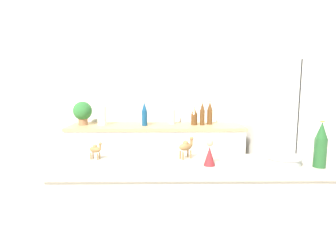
% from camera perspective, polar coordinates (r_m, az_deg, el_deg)
% --- Properties ---
extents(wall_back, '(8.00, 0.06, 2.55)m').
position_cam_1_polar(wall_back, '(4.18, 3.00, 5.78)').
color(wall_back, white).
rests_on(wall_back, ground_plane).
extents(back_counter, '(2.22, 0.63, 0.91)m').
position_cam_1_polar(back_counter, '(3.97, -2.29, -6.32)').
color(back_counter, silver).
rests_on(back_counter, ground_plane).
extents(refrigerator, '(0.95, 0.72, 1.76)m').
position_cam_1_polar(refrigerator, '(4.12, 21.47, -0.36)').
color(refrigerator, silver).
rests_on(refrigerator, ground_plane).
extents(bar_counter, '(1.90, 0.51, 0.95)m').
position_cam_1_polar(bar_counter, '(2.14, 6.23, -19.37)').
color(bar_counter, beige).
rests_on(bar_counter, ground_plane).
extents(potted_plant, '(0.24, 0.24, 0.30)m').
position_cam_1_polar(potted_plant, '(4.02, -15.96, 2.63)').
color(potted_plant, '#9E6B47').
rests_on(potted_plant, back_counter).
extents(paper_towel_roll, '(0.11, 0.11, 0.24)m').
position_cam_1_polar(paper_towel_roll, '(3.95, -12.48, 1.95)').
color(paper_towel_roll, white).
rests_on(paper_towel_roll, back_counter).
extents(back_bottle_0, '(0.07, 0.07, 0.31)m').
position_cam_1_polar(back_bottle_0, '(3.95, 7.96, 2.41)').
color(back_bottle_0, brown).
rests_on(back_bottle_0, back_counter).
extents(back_bottle_1, '(0.08, 0.08, 0.23)m').
position_cam_1_polar(back_bottle_1, '(3.89, 5.02, 1.80)').
color(back_bottle_1, brown).
rests_on(back_bottle_1, back_counter).
extents(back_bottle_2, '(0.07, 0.07, 0.30)m').
position_cam_1_polar(back_bottle_2, '(3.94, 0.83, 2.43)').
color(back_bottle_2, '#B2B7BC').
rests_on(back_bottle_2, back_counter).
extents(back_bottle_3, '(0.07, 0.07, 0.31)m').
position_cam_1_polar(back_bottle_3, '(3.81, -4.50, 2.24)').
color(back_bottle_3, navy).
rests_on(back_bottle_3, back_counter).
extents(back_bottle_4, '(0.06, 0.06, 0.30)m').
position_cam_1_polar(back_bottle_4, '(3.88, 6.55, 2.31)').
color(back_bottle_4, brown).
rests_on(back_bottle_4, back_counter).
extents(back_bottle_5, '(0.06, 0.06, 0.32)m').
position_cam_1_polar(back_bottle_5, '(3.89, -4.82, 2.46)').
color(back_bottle_5, '#B2B7BC').
rests_on(back_bottle_5, back_counter).
extents(wine_bottle, '(0.08, 0.08, 0.29)m').
position_cam_1_polar(wine_bottle, '(2.07, 27.08, -3.28)').
color(wine_bottle, '#235628').
rests_on(wine_bottle, bar_counter).
extents(fruit_bowl, '(0.22, 0.22, 0.06)m').
position_cam_1_polar(fruit_bowl, '(2.07, 21.30, -5.95)').
color(fruit_bowl, '#B7BABF').
rests_on(fruit_bowl, bar_counter).
extents(camel_figurine, '(0.12, 0.10, 0.15)m').
position_cam_1_polar(camel_figurine, '(2.06, 3.47, -3.85)').
color(camel_figurine, olive).
rests_on(camel_figurine, bar_counter).
extents(camel_figurine_second, '(0.10, 0.07, 0.12)m').
position_cam_1_polar(camel_figurine_second, '(2.10, -13.63, -4.30)').
color(camel_figurine_second, olive).
rests_on(camel_figurine_second, bar_counter).
extents(wise_man_figurine_crimson, '(0.07, 0.07, 0.17)m').
position_cam_1_polar(wise_man_figurine_crimson, '(1.91, 7.91, -5.34)').
color(wise_man_figurine_crimson, maroon).
rests_on(wise_man_figurine_crimson, bar_counter).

